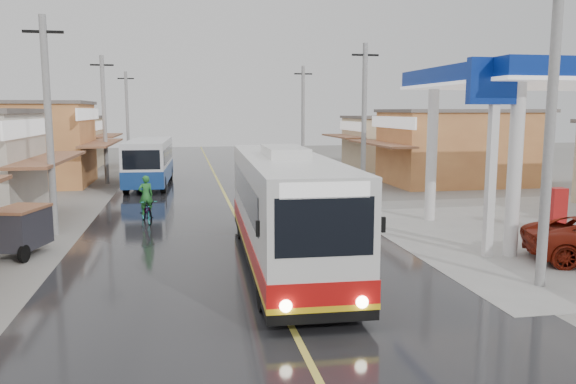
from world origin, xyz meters
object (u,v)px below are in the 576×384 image
coach_bus (284,208)px  cyclist (147,207)px  second_bus (149,162)px  tricycle_near (20,228)px

coach_bus → cyclist: size_ratio=5.71×
cyclist → second_bus: bearing=77.2°
coach_bus → tricycle_near: (-8.12, 2.50, -0.81)m
second_bus → tricycle_near: bearing=-98.6°
coach_bus → tricycle_near: 8.54m
coach_bus → second_bus: coach_bus is taller
second_bus → tricycle_near: (-3.14, -16.19, -0.64)m
tricycle_near → cyclist: bearing=68.1°
second_bus → tricycle_near: second_bus is taller
second_bus → coach_bus: bearing=-72.7°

